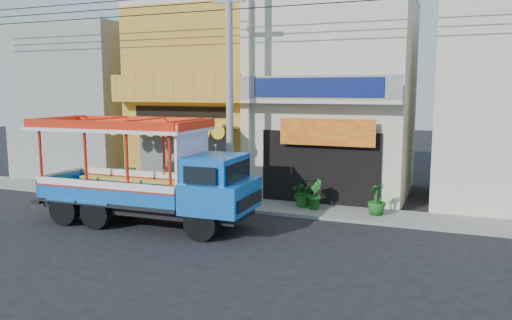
% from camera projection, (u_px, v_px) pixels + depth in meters
% --- Properties ---
extents(ground, '(90.00, 90.00, 0.00)m').
position_uv_depth(ground, '(216.00, 236.00, 15.39)').
color(ground, black).
rests_on(ground, ground).
extents(sidewalk, '(30.00, 2.00, 0.12)m').
position_uv_depth(sidewalk, '(262.00, 206.00, 19.07)').
color(sidewalk, slate).
rests_on(sidewalk, ground).
extents(shophouse_left, '(6.00, 7.50, 8.24)m').
position_uv_depth(shophouse_left, '(213.00, 97.00, 23.61)').
color(shophouse_left, gold).
rests_on(shophouse_left, ground).
extents(shophouse_right, '(6.00, 6.75, 8.24)m').
position_uv_depth(shophouse_right, '(338.00, 98.00, 21.42)').
color(shophouse_right, beige).
rests_on(shophouse_right, ground).
extents(party_pilaster, '(0.35, 0.30, 8.00)m').
position_uv_depth(party_pilaster, '(246.00, 102.00, 19.66)').
color(party_pilaster, beige).
rests_on(party_pilaster, ground).
extents(filler_building_left, '(6.00, 6.00, 7.60)m').
position_uv_depth(filler_building_left, '(94.00, 102.00, 26.23)').
color(filler_building_left, gray).
rests_on(filler_building_left, ground).
extents(utility_pole, '(28.00, 0.26, 9.00)m').
position_uv_depth(utility_pole, '(233.00, 74.00, 18.04)').
color(utility_pole, gray).
rests_on(utility_pole, ground).
extents(songthaew_truck, '(7.59, 2.69, 3.52)m').
position_uv_depth(songthaew_truck, '(159.00, 175.00, 16.24)').
color(songthaew_truck, black).
rests_on(songthaew_truck, ground).
extents(green_sign, '(0.72, 0.43, 1.10)m').
position_uv_depth(green_sign, '(128.00, 183.00, 21.02)').
color(green_sign, black).
rests_on(green_sign, sidewalk).
extents(potted_plant_a, '(1.28, 1.26, 1.08)m').
position_uv_depth(potted_plant_a, '(304.00, 192.00, 18.65)').
color(potted_plant_a, '#195A19').
rests_on(potted_plant_a, sidewalk).
extents(potted_plant_b, '(0.63, 0.71, 1.10)m').
position_uv_depth(potted_plant_b, '(314.00, 194.00, 18.23)').
color(potted_plant_b, '#195A19').
rests_on(potted_plant_b, sidewalk).
extents(potted_plant_c, '(0.86, 0.86, 1.11)m').
position_uv_depth(potted_plant_c, '(377.00, 199.00, 17.39)').
color(potted_plant_c, '#195A19').
rests_on(potted_plant_c, sidewalk).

